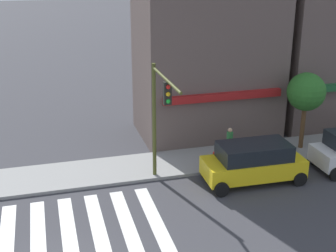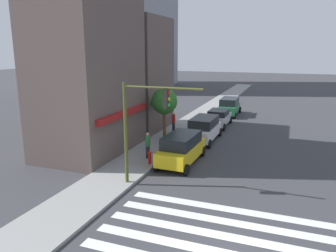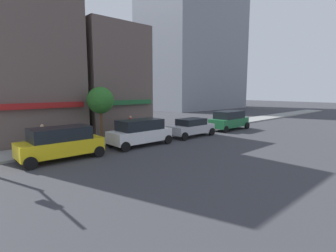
% 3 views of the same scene
% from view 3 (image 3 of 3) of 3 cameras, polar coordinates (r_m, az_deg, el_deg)
% --- Properties ---
extents(storefront_row, '(14.47, 5.30, 14.92)m').
position_cam_3_polar(storefront_row, '(23.80, -22.89, 13.32)').
color(storefront_row, brown).
rests_on(storefront_row, ground_plane).
extents(suv_yellow, '(4.74, 2.12, 1.94)m').
position_cam_3_polar(suv_yellow, '(16.66, -22.32, -3.34)').
color(suv_yellow, yellow).
rests_on(suv_yellow, ground_plane).
extents(suv_white, '(4.71, 2.12, 1.94)m').
position_cam_3_polar(suv_white, '(19.42, -6.09, -1.27)').
color(suv_white, white).
rests_on(suv_white, ground_plane).
extents(sedan_silver, '(4.41, 2.02, 1.59)m').
position_cam_3_polar(sedan_silver, '(23.22, 5.08, -0.23)').
color(sedan_silver, '#B7B7BC').
rests_on(sedan_silver, ground_plane).
extents(suv_green, '(4.75, 2.12, 1.94)m').
position_cam_3_polar(suv_green, '(27.76, 13.16, 1.32)').
color(suv_green, '#1E6638').
rests_on(suv_green, ground_plane).
extents(pedestrian_red_jacket, '(0.32, 0.32, 1.77)m').
position_cam_3_polar(pedestrian_red_jacket, '(22.61, -8.16, 0.09)').
color(pedestrian_red_jacket, '#23232D').
rests_on(pedestrian_red_jacket, sidewalk_left).
extents(pedestrian_green_top, '(0.32, 0.32, 1.77)m').
position_cam_3_polar(pedestrian_green_top, '(18.68, -25.58, -2.24)').
color(pedestrian_green_top, '#23232D').
rests_on(pedestrian_green_top, sidewalk_left).
extents(fire_hydrant, '(0.24, 0.24, 0.84)m').
position_cam_3_polar(fire_hydrant, '(17.96, -27.95, -4.26)').
color(fire_hydrant, red).
rests_on(fire_hydrant, sidewalk_left).
extents(street_tree, '(2.04, 2.04, 4.19)m').
position_cam_3_polar(street_tree, '(20.68, -14.50, 5.38)').
color(street_tree, brown).
rests_on(street_tree, sidewalk_left).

